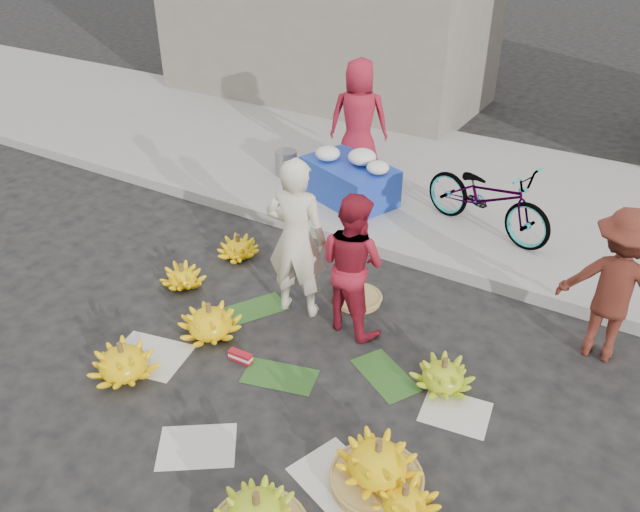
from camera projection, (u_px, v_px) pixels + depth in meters
The scene contains 21 objects.
ground at pixel (301, 367), 5.66m from camera, with size 80.00×80.00×0.00m, color black.
curb at pixel (403, 254), 7.23m from camera, with size 40.00×0.25×0.15m, color gray.
sidewalk at pixel (466, 189), 8.78m from camera, with size 40.00×4.00×0.12m, color gray.
newspaper_scatter at pixel (248, 424), 5.08m from camera, with size 3.20×1.80×0.00m, color silver, non-canonical shape.
banana_leaves at pixel (304, 351), 5.85m from camera, with size 2.00×1.00×0.00m, color #224E1A, non-canonical shape.
banana_bunch_0 at pixel (210, 322), 5.98m from camera, with size 0.71×0.71×0.37m.
banana_bunch_1 at pixel (123, 362), 5.49m from camera, with size 0.78×0.78×0.37m.
banana_bunch_3 at pixel (404, 501), 4.31m from camera, with size 0.53×0.53×0.28m.
banana_bunch_4 at pixel (377, 467), 4.47m from camera, with size 0.70×0.70×0.46m.
banana_bunch_5 at pixel (443, 375), 5.37m from camera, with size 0.51×0.51×0.32m.
banana_bunch_6 at pixel (182, 277), 6.74m from camera, with size 0.48×0.48×0.28m.
banana_bunch_7 at pixel (238, 248), 7.24m from camera, with size 0.54×0.54×0.30m.
basket_spare at pixel (357, 299), 6.54m from camera, with size 0.49×0.49×0.06m, color #9F7E43.
incense_stack at pixel (240, 357), 5.71m from camera, with size 0.23×0.07×0.09m, color #AD121F.
vendor_cream at pixel (296, 239), 6.00m from camera, with size 0.61×0.40×1.67m, color beige.
vendor_red at pixel (352, 264), 5.83m from camera, with size 0.70×0.54×1.44m, color #AC1A2B.
man_striped at pixel (616, 287), 5.46m from camera, with size 0.96×0.55×1.49m, color #9C311C.
flower_table at pixel (350, 179), 8.21m from camera, with size 1.41×1.15×0.71m.
grey_bucket at pixel (286, 163), 8.96m from camera, with size 0.31×0.31×0.36m, color slate.
flower_vendor at pixel (359, 120), 8.58m from camera, with size 0.82×0.53×1.67m, color #AC1A2B.
bicycle at pixel (488, 197), 7.39m from camera, with size 1.71×0.60×0.90m, color gray.
Camera 1 is at (2.38, -3.60, 3.81)m, focal length 35.00 mm.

